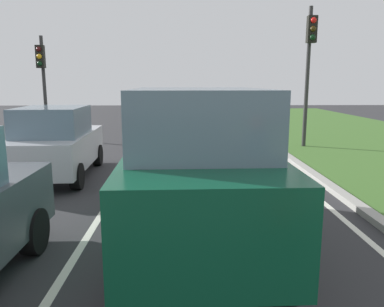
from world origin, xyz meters
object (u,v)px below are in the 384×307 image
at_px(car_hatchback_far, 56,143).
at_px(traffic_light_near_right, 310,55).
at_px(car_suv_ahead, 197,167).
at_px(traffic_light_overhead_left, 42,72).

xyz_separation_m(car_hatchback_far, traffic_light_near_right, (7.63, 4.10, 2.42)).
bearing_deg(car_suv_ahead, car_hatchback_far, 127.91).
bearing_deg(traffic_light_overhead_left, traffic_light_near_right, -13.19).
bearing_deg(car_suv_ahead, traffic_light_near_right, 61.29).
height_order(car_suv_ahead, traffic_light_near_right, traffic_light_near_right).
relative_size(car_suv_ahead, traffic_light_overhead_left, 1.07).
distance_m(traffic_light_near_right, traffic_light_overhead_left, 10.49).
xyz_separation_m(traffic_light_near_right, traffic_light_overhead_left, (-10.20, 2.39, -0.51)).
bearing_deg(car_hatchback_far, traffic_light_overhead_left, 109.35).
distance_m(car_suv_ahead, traffic_light_near_right, 9.50).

